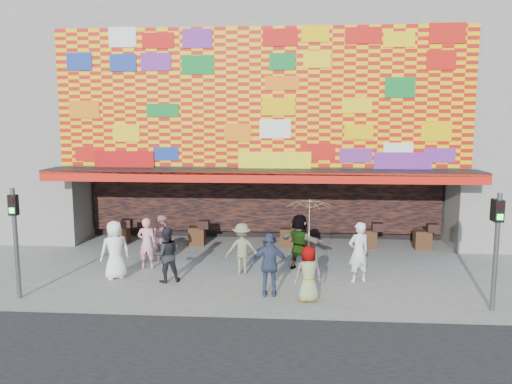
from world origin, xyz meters
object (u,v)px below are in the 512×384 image
ped_h (359,252)px  ped_e (270,265)px  ped_a (115,250)px  ped_f (299,242)px  ped_g (308,274)px  signal_left (15,231)px  signal_right (497,238)px  ped_b (147,243)px  ped_c (166,255)px  ped_i (162,238)px  parasol (309,219)px  ped_d (242,249)px

ped_h → ped_e: bearing=7.3°
ped_a → ped_e: (4.74, -1.22, -0.01)m
ped_f → ped_g: ped_f is taller
signal_left → ped_f: size_ratio=1.67×
ped_g → ped_f: bearing=-103.4°
signal_right → ped_b: size_ratio=1.81×
ped_c → ped_g: ped_c is taller
ped_h → ped_f: bearing=-54.8°
signal_right → ped_c: (-8.77, 1.65, -1.04)m
signal_left → ped_h: bearing=12.5°
ped_c → ped_i: (-0.71, 2.27, -0.03)m
signal_right → ped_e: (-5.65, 0.64, -0.99)m
signal_left → ped_f: signal_left is taller
ped_h → parasol: size_ratio=0.90×
signal_right → ped_h: bearing=146.3°
ped_c → ped_i: 2.38m
ped_b → ped_h: ped_h is taller
ped_c → ped_e: 3.28m
ped_h → ped_i: bearing=-37.9°
ped_i → ped_f: bearing=-160.4°
ped_c → ped_h: (5.68, 0.41, 0.08)m
signal_right → ped_h: size_ratio=1.66×
ped_d → ped_g: size_ratio=1.06×
ped_g → parasol: bearing=117.7°
ped_a → ped_b: 1.28m
ped_f → ped_i: size_ratio=1.14×
ped_e → ped_h: bearing=-154.5°
ped_b → ped_f: size_ratio=0.92×
signal_right → parasol: signal_right is taller
ped_b → ped_d: 3.14m
ped_c → ped_h: ped_h is taller
ped_f → ped_i: (-4.66, 0.73, -0.11)m
ped_c → ped_f: (3.95, 1.54, 0.08)m
ped_e → ped_g: 1.08m
signal_left → ped_i: bearing=53.3°
ped_f → ped_e: bearing=104.3°
signal_right → ped_i: 10.32m
signal_left → ped_c: size_ratio=1.83×
signal_right → parasol: 4.65m
signal_right → ped_a: 10.60m
ped_a → ped_h: bearing=147.2°
ped_a → ped_f: ped_f is taller
ped_f → signal_left: bearing=55.2°
ped_c → signal_right: bearing=146.6°
ped_e → ped_h: 2.93m
ped_f → ped_h: bearing=179.3°
ped_c → ped_e: size_ratio=0.94×
ped_c → ped_h: 5.69m
ped_g → ped_i: (-4.86, 3.60, 0.04)m
ped_a → ped_b: ped_a is taller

